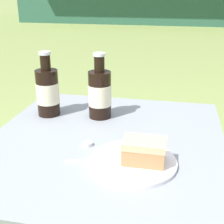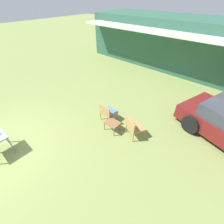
{
  "view_description": "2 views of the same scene",
  "coord_description": "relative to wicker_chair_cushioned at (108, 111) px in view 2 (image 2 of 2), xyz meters",
  "views": [
    {
      "loc": [
        0.19,
        -0.81,
        1.16
      ],
      "look_at": [
        0.0,
        0.1,
        0.79
      ],
      "focal_mm": 50.0,
      "sensor_mm": 36.0,
      "label": 1
    },
    {
      "loc": [
        4.92,
        0.19,
        4.32
      ],
      "look_at": [
        2.09,
        3.36,
        0.9
      ],
      "focal_mm": 24.0,
      "sensor_mm": 36.0,
      "label": 2
    }
  ],
  "objects": [
    {
      "name": "wicker_chair_cushioned",
      "position": [
        0.0,
        0.0,
        0.0
      ],
      "size": [
        0.6,
        0.57,
        0.83
      ],
      "rotation": [
        0.0,
        0.0,
        3.09
      ],
      "color": "#B2844C",
      "rests_on": "ground_plane"
    },
    {
      "name": "cabin_building",
      "position": [
        -1.12,
        8.06,
        1.09
      ],
      "size": [
        11.72,
        5.33,
        3.1
      ],
      "color": "#2D5B47",
      "rests_on": "ground_plane"
    },
    {
      "name": "ground_plane",
      "position": [
        -1.59,
        -3.67,
        -0.47
      ],
      "size": [
        60.0,
        60.0,
        0.0
      ],
      "primitive_type": "plane",
      "color": "olive"
    },
    {
      "name": "wicker_chair_plain",
      "position": [
        1.31,
        -0.02,
        0.0
      ],
      "size": [
        0.75,
        0.73,
        0.83
      ],
      "rotation": [
        0.0,
        0.0,
        2.72
      ],
      "color": "#B2844C",
      "rests_on": "ground_plane"
    },
    {
      "name": "garden_side_table",
      "position": [
        0.54,
        -0.32,
        -0.11
      ],
      "size": [
        0.55,
        0.43,
        0.41
      ],
      "color": "brown",
      "rests_on": "ground_plane"
    }
  ]
}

